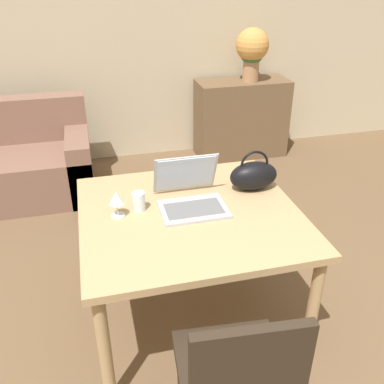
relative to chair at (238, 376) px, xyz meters
name	(u,v)px	position (x,y,z in m)	size (l,w,h in m)	color
wall_back	(122,23)	(-0.02, 3.35, 0.85)	(10.00, 0.06, 2.70)	beige
dining_table	(190,225)	(0.02, 0.86, 0.14)	(1.15, 1.08, 0.72)	tan
chair	(238,376)	(0.00, 0.00, 0.00)	(0.48, 0.48, 0.88)	#2D2319
sideboard	(241,119)	(1.13, 3.07, -0.10)	(0.94, 0.40, 0.80)	brown
laptop	(190,192)	(0.05, 0.95, 0.29)	(0.35, 0.36, 0.25)	#ADADB2
drinking_glass	(139,201)	(-0.23, 0.95, 0.27)	(0.07, 0.07, 0.10)	silver
wine_glass	(116,199)	(-0.35, 0.91, 0.32)	(0.08, 0.08, 0.14)	silver
handbag	(254,175)	(0.44, 1.02, 0.31)	(0.28, 0.15, 0.24)	black
flower_vase	(252,49)	(1.19, 3.02, 0.61)	(0.32, 0.32, 0.51)	tan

